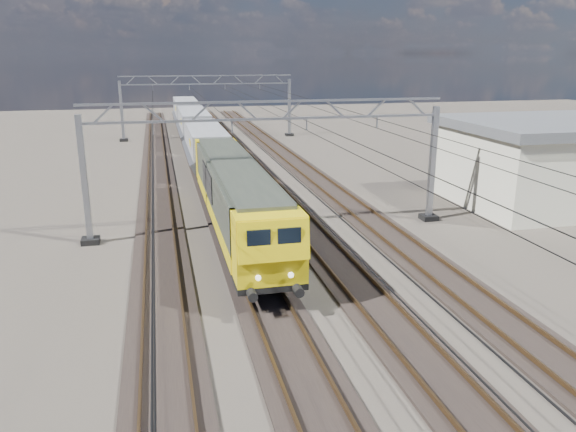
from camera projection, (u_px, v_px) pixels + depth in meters
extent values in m
plane|color=black|center=(287.00, 255.00, 27.33)|extent=(160.00, 160.00, 0.00)
cube|color=black|center=(161.00, 264.00, 26.01)|extent=(2.60, 140.00, 0.12)
cube|color=brown|center=(145.00, 262.00, 25.81)|extent=(0.08, 140.00, 0.16)
cube|color=brown|center=(177.00, 259.00, 26.12)|extent=(0.08, 140.00, 0.16)
cube|color=black|center=(246.00, 257.00, 26.88)|extent=(2.60, 140.00, 0.12)
cube|color=brown|center=(231.00, 255.00, 26.68)|extent=(0.08, 140.00, 0.16)
cube|color=brown|center=(261.00, 253.00, 26.99)|extent=(0.08, 140.00, 0.16)
cube|color=black|center=(326.00, 251.00, 27.75)|extent=(2.60, 140.00, 0.12)
cube|color=brown|center=(312.00, 249.00, 27.55)|extent=(0.08, 140.00, 0.16)
cube|color=brown|center=(340.00, 247.00, 27.86)|extent=(0.08, 140.00, 0.16)
cube|color=black|center=(401.00, 245.00, 28.62)|extent=(2.60, 140.00, 0.12)
cube|color=brown|center=(388.00, 243.00, 28.42)|extent=(0.08, 140.00, 0.16)
cube|color=brown|center=(415.00, 241.00, 28.73)|extent=(0.08, 140.00, 0.16)
cube|color=gray|center=(84.00, 181.00, 28.09)|extent=(0.30, 0.30, 6.60)
cube|color=gray|center=(432.00, 165.00, 32.22)|extent=(0.30, 0.30, 6.60)
cube|color=black|center=(91.00, 241.00, 28.97)|extent=(0.90, 0.90, 0.30)
cube|color=black|center=(428.00, 217.00, 33.09)|extent=(0.90, 0.90, 0.30)
cube|color=gray|center=(270.00, 101.00, 29.11)|extent=(19.30, 0.18, 0.12)
cube|color=gray|center=(270.00, 119.00, 29.36)|extent=(19.30, 0.18, 0.12)
cube|color=gray|center=(103.00, 114.00, 27.43)|extent=(1.03, 0.10, 0.94)
cube|color=gray|center=(153.00, 113.00, 27.94)|extent=(1.03, 0.10, 0.94)
cube|color=gray|center=(201.00, 112.00, 28.46)|extent=(1.03, 0.10, 0.94)
cube|color=gray|center=(247.00, 111.00, 28.97)|extent=(1.03, 0.10, 0.94)
cube|color=gray|center=(292.00, 110.00, 29.49)|extent=(1.03, 0.10, 0.94)
cube|color=gray|center=(335.00, 109.00, 30.01)|extent=(1.03, 0.10, 0.94)
cube|color=gray|center=(377.00, 108.00, 30.52)|extent=(1.03, 0.10, 0.94)
cube|color=gray|center=(417.00, 107.00, 31.04)|extent=(1.03, 0.10, 0.94)
cube|color=gray|center=(153.00, 128.00, 28.14)|extent=(0.06, 0.06, 0.65)
cube|color=gray|center=(232.00, 126.00, 29.01)|extent=(0.06, 0.06, 0.65)
cube|color=gray|center=(307.00, 124.00, 29.88)|extent=(0.06, 0.06, 0.65)
cube|color=gray|center=(377.00, 122.00, 30.75)|extent=(0.06, 0.06, 0.65)
cube|color=gray|center=(122.00, 111.00, 61.76)|extent=(0.30, 0.30, 6.60)
cube|color=gray|center=(289.00, 108.00, 65.89)|extent=(0.30, 0.30, 6.60)
cube|color=black|center=(124.00, 140.00, 62.64)|extent=(0.90, 0.90, 0.30)
cube|color=black|center=(289.00, 135.00, 66.77)|extent=(0.90, 0.90, 0.30)
cube|color=gray|center=(207.00, 76.00, 62.78)|extent=(19.30, 0.18, 0.12)
cube|color=gray|center=(207.00, 84.00, 63.03)|extent=(19.30, 0.18, 0.12)
cube|color=gray|center=(130.00, 81.00, 61.10)|extent=(1.03, 0.10, 0.94)
cube|color=gray|center=(153.00, 80.00, 61.62)|extent=(1.03, 0.10, 0.94)
cube|color=gray|center=(175.00, 80.00, 62.13)|extent=(1.03, 0.10, 0.94)
cube|color=gray|center=(196.00, 80.00, 62.65)|extent=(1.03, 0.10, 0.94)
cube|color=gray|center=(218.00, 80.00, 63.17)|extent=(1.03, 0.10, 0.94)
cube|color=gray|center=(239.00, 79.00, 63.68)|extent=(1.03, 0.10, 0.94)
cube|color=gray|center=(259.00, 79.00, 64.20)|extent=(1.03, 0.10, 0.94)
cube|color=gray|center=(279.00, 79.00, 64.71)|extent=(1.03, 0.10, 0.94)
cube|color=gray|center=(153.00, 88.00, 61.82)|extent=(0.06, 0.06, 0.65)
cube|color=gray|center=(189.00, 87.00, 62.69)|extent=(0.06, 0.06, 0.65)
cube|color=gray|center=(225.00, 87.00, 63.56)|extent=(0.06, 0.06, 0.65)
cube|color=gray|center=(260.00, 86.00, 64.43)|extent=(0.06, 0.06, 0.65)
cylinder|color=black|center=(153.00, 125.00, 31.98)|extent=(0.03, 140.00, 0.03)
cylinder|color=black|center=(152.00, 117.00, 31.84)|extent=(0.03, 140.00, 0.03)
cylinder|color=black|center=(223.00, 123.00, 32.85)|extent=(0.03, 140.00, 0.03)
cylinder|color=black|center=(223.00, 115.00, 32.71)|extent=(0.03, 140.00, 0.03)
cylinder|color=black|center=(289.00, 122.00, 33.71)|extent=(0.03, 140.00, 0.03)
cylinder|color=black|center=(289.00, 113.00, 33.57)|extent=(0.03, 140.00, 0.03)
cylinder|color=black|center=(353.00, 120.00, 34.58)|extent=(0.03, 140.00, 0.03)
cylinder|color=black|center=(353.00, 112.00, 34.44)|extent=(0.03, 140.00, 0.03)
cube|color=black|center=(257.00, 266.00, 23.87)|extent=(2.20, 3.60, 0.60)
cube|color=black|center=(222.00, 194.00, 36.03)|extent=(2.20, 3.60, 0.60)
cube|color=black|center=(236.00, 216.00, 29.84)|extent=(2.65, 20.00, 0.25)
cube|color=black|center=(236.00, 223.00, 29.95)|extent=(2.20, 4.50, 0.75)
cube|color=#2C3229|center=(235.00, 190.00, 29.45)|extent=(2.65, 17.00, 2.60)
cube|color=#DCC10B|center=(210.00, 210.00, 29.43)|extent=(0.04, 17.00, 0.60)
cube|color=#DCC10B|center=(260.00, 207.00, 30.02)|extent=(0.04, 17.00, 0.60)
cube|color=black|center=(207.00, 181.00, 29.99)|extent=(0.05, 5.00, 1.40)
cube|color=black|center=(257.00, 178.00, 30.58)|extent=(0.05, 5.00, 1.40)
cube|color=#2C3229|center=(234.00, 164.00, 29.06)|extent=(2.25, 18.00, 0.15)
cube|color=#DCC10B|center=(269.00, 246.00, 20.93)|extent=(2.65, 1.80, 2.60)
cube|color=#DCC10B|center=(274.00, 241.00, 19.91)|extent=(2.60, 0.46, 1.52)
cube|color=black|center=(259.00, 240.00, 19.66)|extent=(0.85, 0.08, 0.75)
cube|color=black|center=(289.00, 238.00, 19.90)|extent=(0.85, 0.08, 0.75)
cylinder|color=black|center=(252.00, 295.00, 20.02)|extent=(0.36, 0.50, 0.36)
cylinder|color=black|center=(298.00, 291.00, 20.39)|extent=(0.36, 0.50, 0.36)
cylinder|color=white|center=(258.00, 278.00, 20.00)|extent=(0.20, 0.08, 0.20)
cylinder|color=white|center=(291.00, 275.00, 20.26)|extent=(0.20, 0.08, 0.20)
cube|color=#DCC10B|center=(217.00, 159.00, 37.96)|extent=(2.65, 1.80, 2.60)
cube|color=#DCC10B|center=(215.00, 150.00, 38.71)|extent=(2.60, 0.46, 1.52)
cube|color=black|center=(207.00, 148.00, 38.65)|extent=(0.85, 0.08, 0.75)
cube|color=black|center=(223.00, 148.00, 38.89)|extent=(0.85, 0.08, 0.75)
cylinder|color=black|center=(203.00, 177.00, 39.29)|extent=(0.36, 0.50, 0.36)
cylinder|color=black|center=(227.00, 175.00, 39.66)|extent=(0.36, 0.50, 0.36)
cylinder|color=white|center=(207.00, 168.00, 39.08)|extent=(0.20, 0.08, 0.20)
cylinder|color=white|center=(224.00, 168.00, 39.34)|extent=(0.20, 0.08, 0.20)
cube|color=black|center=(212.00, 174.00, 42.30)|extent=(2.20, 2.60, 0.55)
cube|color=black|center=(202.00, 154.00, 50.72)|extent=(2.20, 2.60, 0.55)
cube|color=black|center=(206.00, 159.00, 46.41)|extent=(2.40, 13.00, 0.20)
cube|color=gray|center=(205.00, 138.00, 45.93)|extent=(2.80, 12.00, 1.80)
cube|color=#414348|center=(194.00, 153.00, 46.08)|extent=(1.48, 12.00, 1.36)
cube|color=#414348|center=(217.00, 152.00, 46.49)|extent=(1.48, 12.00, 1.36)
cube|color=#DCC10B|center=(190.00, 143.00, 42.79)|extent=(0.04, 1.20, 0.50)
cube|color=black|center=(197.00, 145.00, 55.59)|extent=(2.20, 2.60, 0.55)
cube|color=black|center=(192.00, 133.00, 64.01)|extent=(2.20, 2.60, 0.55)
cube|color=black|center=(194.00, 135.00, 59.70)|extent=(2.40, 13.00, 0.20)
cube|color=gray|center=(193.00, 119.00, 59.22)|extent=(2.80, 12.00, 1.80)
cube|color=#414348|center=(185.00, 131.00, 59.36)|extent=(1.48, 12.00, 1.36)
cube|color=#414348|center=(203.00, 130.00, 59.77)|extent=(1.48, 12.00, 1.36)
cube|color=#DCC10B|center=(181.00, 121.00, 56.07)|extent=(0.04, 1.20, 0.50)
cube|color=black|center=(189.00, 127.00, 68.87)|extent=(2.20, 2.60, 0.55)
cube|color=black|center=(185.00, 119.00, 77.29)|extent=(2.20, 2.60, 0.55)
cube|color=black|center=(187.00, 120.00, 72.98)|extent=(2.40, 13.00, 0.20)
cube|color=gray|center=(186.00, 107.00, 72.50)|extent=(2.80, 12.00, 1.80)
cube|color=#414348|center=(179.00, 117.00, 72.64)|extent=(1.48, 12.00, 1.36)
cube|color=#414348|center=(194.00, 116.00, 73.06)|extent=(1.48, 12.00, 1.36)
cube|color=#DCC10B|center=(176.00, 108.00, 69.36)|extent=(0.04, 1.20, 0.50)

